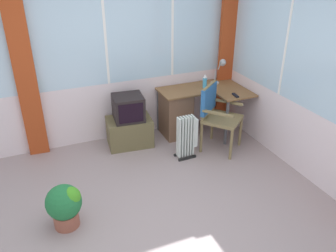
# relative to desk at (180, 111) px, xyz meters

# --- Properties ---
(ground) EXTENTS (4.98, 4.87, 0.06)m
(ground) POSITION_rel_desk_xyz_m (-1.00, -1.64, -0.42)
(ground) COLOR gray
(north_window_panel) EXTENTS (3.98, 0.07, 2.65)m
(north_window_panel) POSITION_rel_desk_xyz_m (-1.00, 0.33, 0.93)
(north_window_panel) COLOR silver
(north_window_panel) RESTS_ON ground
(east_window_panel) EXTENTS (0.07, 3.87, 2.65)m
(east_window_panel) POSITION_rel_desk_xyz_m (1.02, -1.64, 0.93)
(east_window_panel) COLOR silver
(east_window_panel) RESTS_ON ground
(curtain_north_left) EXTENTS (0.27, 0.09, 2.55)m
(curtain_north_left) POSITION_rel_desk_xyz_m (-2.09, 0.25, 0.88)
(curtain_north_left) COLOR #A93E1B
(curtain_north_left) RESTS_ON ground
(curtain_corner) EXTENTS (0.27, 0.09, 2.55)m
(curtain_corner) POSITION_rel_desk_xyz_m (0.89, 0.20, 0.88)
(curtain_corner) COLOR #A93E1B
(curtain_corner) RESTS_ON ground
(desk) EXTENTS (1.28, 0.89, 0.72)m
(desk) POSITION_rel_desk_xyz_m (0.00, 0.00, 0.00)
(desk) COLOR brown
(desk) RESTS_ON ground
(desk_lamp) EXTENTS (0.22, 0.19, 0.40)m
(desk_lamp) POSITION_rel_desk_xyz_m (0.72, 0.04, 0.59)
(desk_lamp) COLOR #B2B7BC
(desk_lamp) RESTS_ON desk
(tv_remote) EXTENTS (0.06, 0.15, 0.02)m
(tv_remote) POSITION_rel_desk_xyz_m (0.65, -0.49, 0.34)
(tv_remote) COLOR black
(tv_remote) RESTS_ON desk
(spray_bottle) EXTENTS (0.06, 0.06, 0.22)m
(spray_bottle) POSITION_rel_desk_xyz_m (0.40, -0.02, 0.43)
(spray_bottle) COLOR #48ACDC
(spray_bottle) RESTS_ON desk
(wooden_armchair) EXTENTS (0.68, 0.68, 0.95)m
(wooden_armchair) POSITION_rel_desk_xyz_m (0.28, -0.56, 0.21)
(wooden_armchair) COLOR olive
(wooden_armchair) RESTS_ON ground
(tv_on_stand) EXTENTS (0.68, 0.50, 0.78)m
(tv_on_stand) POSITION_rel_desk_xyz_m (-0.82, -0.02, -0.05)
(tv_on_stand) COLOR brown
(tv_on_stand) RESTS_ON ground
(space_heater) EXTENTS (0.31, 0.18, 0.62)m
(space_heater) POSITION_rel_desk_xyz_m (-0.19, -0.66, -0.08)
(space_heater) COLOR silver
(space_heater) RESTS_ON ground
(potted_plant) EXTENTS (0.37, 0.37, 0.49)m
(potted_plant) POSITION_rel_desk_xyz_m (-1.94, -1.42, -0.11)
(potted_plant) COLOR #98523F
(potted_plant) RESTS_ON ground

